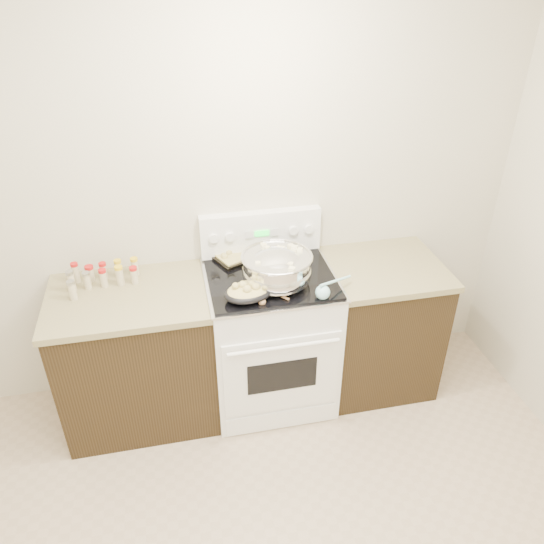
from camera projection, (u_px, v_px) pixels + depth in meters
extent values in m
cube|color=beige|center=(201.00, 194.00, 3.17)|extent=(4.00, 0.05, 2.70)
cube|color=black|center=(139.00, 359.00, 3.28)|extent=(0.90, 0.64, 0.88)
cube|color=brown|center=(128.00, 297.00, 3.04)|extent=(0.93, 0.67, 0.04)
cube|color=black|center=(376.00, 326.00, 3.55)|extent=(0.70, 0.64, 0.88)
cube|color=brown|center=(384.00, 268.00, 3.31)|extent=(0.73, 0.67, 0.04)
cube|color=white|center=(270.00, 339.00, 3.40)|extent=(0.76, 0.66, 0.92)
cube|color=white|center=(282.00, 375.00, 3.13)|extent=(0.70, 0.01, 0.55)
cube|color=black|center=(282.00, 376.00, 3.12)|extent=(0.42, 0.01, 0.22)
cylinder|color=white|center=(284.00, 347.00, 2.97)|extent=(0.65, 0.02, 0.02)
cube|color=white|center=(281.00, 420.00, 3.33)|extent=(0.70, 0.01, 0.14)
cube|color=silver|center=(270.00, 278.00, 3.16)|extent=(0.78, 0.68, 0.01)
cube|color=black|center=(270.00, 277.00, 3.15)|extent=(0.74, 0.64, 0.01)
cube|color=white|center=(261.00, 232.00, 3.32)|extent=(0.76, 0.07, 0.28)
cylinder|color=white|center=(214.00, 239.00, 3.22)|extent=(0.06, 0.02, 0.06)
cylinder|color=white|center=(230.00, 237.00, 3.24)|extent=(0.06, 0.02, 0.06)
cylinder|color=white|center=(293.00, 231.00, 3.31)|extent=(0.06, 0.02, 0.06)
cylinder|color=white|center=(309.00, 229.00, 3.33)|extent=(0.06, 0.02, 0.06)
cube|color=#19E533|center=(262.00, 233.00, 3.28)|extent=(0.09, 0.00, 0.04)
cube|color=silver|center=(249.00, 235.00, 3.26)|extent=(0.05, 0.00, 0.05)
cube|color=silver|center=(275.00, 232.00, 3.29)|extent=(0.05, 0.00, 0.05)
ellipsoid|color=silver|center=(277.00, 271.00, 3.04)|extent=(0.49, 0.49, 0.24)
cylinder|color=silver|center=(277.00, 282.00, 3.08)|extent=(0.22, 0.22, 0.01)
torus|color=silver|center=(277.00, 257.00, 2.99)|extent=(0.41, 0.41, 0.02)
cylinder|color=silver|center=(277.00, 267.00, 3.03)|extent=(0.39, 0.39, 0.14)
cylinder|color=brown|center=(277.00, 258.00, 3.00)|extent=(0.36, 0.36, 0.00)
cube|color=beige|center=(258.00, 264.00, 2.93)|extent=(0.03, 0.03, 0.03)
cube|color=beige|center=(276.00, 251.00, 3.05)|extent=(0.04, 0.04, 0.03)
cube|color=beige|center=(291.00, 247.00, 3.10)|extent=(0.04, 0.04, 0.03)
cube|color=beige|center=(292.00, 270.00, 2.88)|extent=(0.05, 0.05, 0.03)
cube|color=beige|center=(294.00, 249.00, 3.08)|extent=(0.05, 0.05, 0.03)
cube|color=beige|center=(290.00, 265.00, 2.92)|extent=(0.04, 0.04, 0.03)
cube|color=beige|center=(299.00, 252.00, 3.05)|extent=(0.04, 0.04, 0.03)
cube|color=beige|center=(267.00, 248.00, 3.08)|extent=(0.04, 0.04, 0.02)
cube|color=beige|center=(264.00, 246.00, 3.11)|extent=(0.03, 0.03, 0.03)
cube|color=beige|center=(283.00, 249.00, 3.08)|extent=(0.04, 0.04, 0.03)
cube|color=beige|center=(300.00, 250.00, 3.06)|extent=(0.04, 0.04, 0.03)
cube|color=beige|center=(279.00, 248.00, 3.08)|extent=(0.04, 0.04, 0.02)
cube|color=beige|center=(269.00, 252.00, 3.05)|extent=(0.05, 0.05, 0.03)
cube|color=beige|center=(285.00, 256.00, 3.00)|extent=(0.04, 0.04, 0.03)
ellipsoid|color=black|center=(249.00, 292.00, 2.93)|extent=(0.33, 0.27, 0.08)
ellipsoid|color=tan|center=(249.00, 290.00, 2.92)|extent=(0.30, 0.24, 0.06)
sphere|color=tan|center=(251.00, 279.00, 2.96)|extent=(0.04, 0.04, 0.04)
sphere|color=tan|center=(253.00, 284.00, 2.92)|extent=(0.05, 0.05, 0.05)
sphere|color=tan|center=(265.00, 287.00, 2.90)|extent=(0.04, 0.04, 0.04)
sphere|color=tan|center=(266.00, 287.00, 2.89)|extent=(0.04, 0.04, 0.04)
sphere|color=tan|center=(256.00, 287.00, 2.89)|extent=(0.05, 0.05, 0.05)
sphere|color=tan|center=(247.00, 289.00, 2.87)|extent=(0.05, 0.05, 0.05)
sphere|color=tan|center=(235.00, 286.00, 2.89)|extent=(0.04, 0.04, 0.04)
sphere|color=tan|center=(243.00, 285.00, 2.91)|extent=(0.05, 0.05, 0.05)
cube|color=black|center=(241.00, 254.00, 3.35)|extent=(0.43, 0.38, 0.02)
cube|color=tan|center=(241.00, 252.00, 3.35)|extent=(0.38, 0.33, 0.02)
sphere|color=tan|center=(229.00, 252.00, 3.32)|extent=(0.04, 0.04, 0.04)
sphere|color=tan|center=(221.00, 248.00, 3.36)|extent=(0.03, 0.03, 0.03)
sphere|color=tan|center=(224.00, 257.00, 3.27)|extent=(0.04, 0.04, 0.04)
sphere|color=tan|center=(247.00, 256.00, 3.29)|extent=(0.05, 0.05, 0.05)
sphere|color=tan|center=(223.00, 255.00, 3.29)|extent=(0.03, 0.03, 0.03)
sphere|color=tan|center=(260.00, 246.00, 3.38)|extent=(0.04, 0.04, 0.04)
sphere|color=tan|center=(248.00, 249.00, 3.35)|extent=(0.04, 0.04, 0.04)
sphere|color=tan|center=(223.00, 247.00, 3.37)|extent=(0.04, 0.04, 0.04)
sphere|color=tan|center=(242.00, 248.00, 3.37)|extent=(0.04, 0.04, 0.04)
sphere|color=tan|center=(249.00, 245.00, 3.40)|extent=(0.05, 0.05, 0.05)
cylinder|color=tan|center=(272.00, 292.00, 2.98)|extent=(0.17, 0.18, 0.01)
sphere|color=tan|center=(262.00, 302.00, 2.90)|extent=(0.04, 0.04, 0.04)
sphere|color=#98DBE3|center=(323.00, 292.00, 2.94)|extent=(0.08, 0.08, 0.08)
cylinder|color=#98DBE3|center=(336.00, 281.00, 3.00)|extent=(0.23, 0.16, 0.07)
cylinder|color=#BFB28C|center=(76.00, 274.00, 3.11)|extent=(0.04, 0.04, 0.11)
cylinder|color=#B21414|center=(74.00, 265.00, 3.08)|extent=(0.04, 0.04, 0.02)
cylinder|color=#BFB28C|center=(90.00, 275.00, 3.12)|extent=(0.05, 0.05, 0.09)
cylinder|color=#B21414|center=(89.00, 267.00, 3.10)|extent=(0.05, 0.05, 0.02)
cylinder|color=#BFB28C|center=(104.00, 272.00, 3.15)|extent=(0.04, 0.04, 0.09)
cylinder|color=#B21414|center=(102.00, 264.00, 3.12)|extent=(0.04, 0.04, 0.02)
cylinder|color=#BFB28C|center=(119.00, 270.00, 3.16)|extent=(0.04, 0.04, 0.10)
cylinder|color=gold|center=(117.00, 261.00, 3.13)|extent=(0.04, 0.04, 0.02)
cylinder|color=#BFB28C|center=(135.00, 268.00, 3.18)|extent=(0.04, 0.04, 0.10)
cylinder|color=gold|center=(134.00, 259.00, 3.15)|extent=(0.04, 0.04, 0.02)
cylinder|color=#BFB28C|center=(72.00, 283.00, 3.02)|extent=(0.04, 0.04, 0.11)
cylinder|color=#B2B2B7|center=(69.00, 273.00, 2.99)|extent=(0.04, 0.04, 0.02)
cylinder|color=#BFB28C|center=(87.00, 282.00, 3.05)|extent=(0.04, 0.04, 0.09)
cylinder|color=#B2B2B7|center=(86.00, 274.00, 3.02)|extent=(0.04, 0.04, 0.02)
cylinder|color=#BFB28C|center=(104.00, 279.00, 3.07)|extent=(0.04, 0.04, 0.10)
cylinder|color=#B21414|center=(102.00, 271.00, 3.04)|extent=(0.04, 0.04, 0.02)
cylinder|color=#BFB28C|center=(120.00, 277.00, 3.08)|extent=(0.04, 0.04, 0.11)
cylinder|color=gold|center=(118.00, 268.00, 3.05)|extent=(0.05, 0.05, 0.02)
cylinder|color=#BFB28C|center=(134.00, 276.00, 3.10)|extent=(0.04, 0.04, 0.09)
cylinder|color=#B21414|center=(133.00, 268.00, 3.08)|extent=(0.05, 0.05, 0.02)
cylinder|color=#BFB28C|center=(73.00, 292.00, 2.96)|extent=(0.04, 0.04, 0.10)
cylinder|color=#B2B2B7|center=(70.00, 282.00, 2.92)|extent=(0.04, 0.04, 0.02)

